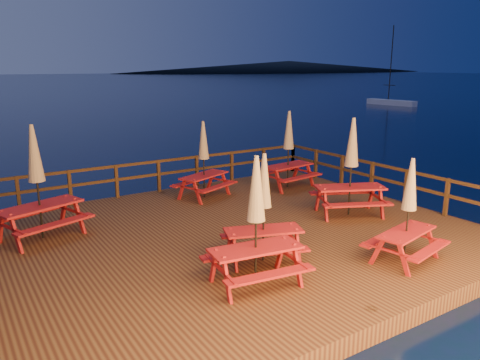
{
  "coord_description": "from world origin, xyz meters",
  "views": [
    {
      "loc": [
        -6.03,
        -9.67,
        4.62
      ],
      "look_at": [
        0.56,
        0.6,
        1.61
      ],
      "focal_mm": 35.0,
      "sensor_mm": 36.0,
      "label": 1
    }
  ],
  "objects_px": {
    "picnic_table_0": "(204,158)",
    "picnic_table_1": "(37,181)",
    "sailboat": "(391,103)",
    "picnic_table_2": "(256,220)"
  },
  "relations": [
    {
      "from": "picnic_table_0",
      "to": "picnic_table_1",
      "type": "relative_size",
      "value": 0.87
    },
    {
      "from": "sailboat",
      "to": "picnic_table_1",
      "type": "relative_size",
      "value": 3.22
    },
    {
      "from": "sailboat",
      "to": "picnic_table_0",
      "type": "height_order",
      "value": "sailboat"
    },
    {
      "from": "picnic_table_0",
      "to": "picnic_table_2",
      "type": "relative_size",
      "value": 0.96
    },
    {
      "from": "sailboat",
      "to": "picnic_table_2",
      "type": "xyz_separation_m",
      "value": [
        -40.09,
        -30.1,
        1.44
      ]
    },
    {
      "from": "sailboat",
      "to": "picnic_table_2",
      "type": "relative_size",
      "value": 3.54
    },
    {
      "from": "sailboat",
      "to": "picnic_table_1",
      "type": "xyz_separation_m",
      "value": [
        -43.13,
        -25.11,
        1.58
      ]
    },
    {
      "from": "picnic_table_1",
      "to": "picnic_table_2",
      "type": "height_order",
      "value": "picnic_table_1"
    },
    {
      "from": "picnic_table_0",
      "to": "sailboat",
      "type": "bearing_deg",
      "value": 10.54
    },
    {
      "from": "sailboat",
      "to": "picnic_table_2",
      "type": "bearing_deg",
      "value": -148.6
    }
  ]
}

